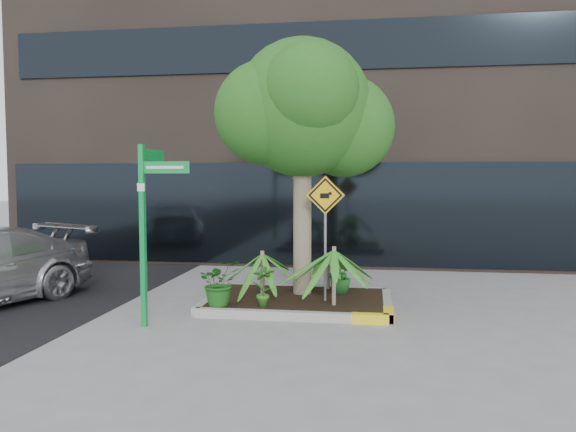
# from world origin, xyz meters

# --- Properties ---
(ground) EXTENTS (80.00, 80.00, 0.00)m
(ground) POSITION_xyz_m (0.00, 0.00, 0.00)
(ground) COLOR gray
(ground) RESTS_ON ground
(building) EXTENTS (18.00, 8.00, 15.00)m
(building) POSITION_xyz_m (0.50, 8.50, 7.50)
(building) COLOR #2D2621
(building) RESTS_ON ground
(planter) EXTENTS (3.35, 2.36, 0.15)m
(planter) POSITION_xyz_m (0.23, 0.27, 0.10)
(planter) COLOR #9E9E99
(planter) RESTS_ON ground
(tree) EXTENTS (3.29, 2.92, 4.94)m
(tree) POSITION_xyz_m (0.22, 0.68, 3.61)
(tree) COLOR gray
(tree) RESTS_ON ground
(palm_front) EXTENTS (1.13, 1.13, 1.26)m
(palm_front) POSITION_xyz_m (0.88, -0.22, 1.09)
(palm_front) COLOR gray
(palm_front) RESTS_ON ground
(palm_left) EXTENTS (0.96, 0.96, 1.07)m
(palm_left) POSITION_xyz_m (-0.45, 0.19, 0.95)
(palm_left) COLOR gray
(palm_left) RESTS_ON ground
(palm_back) EXTENTS (0.79, 0.79, 0.88)m
(palm_back) POSITION_xyz_m (0.68, 1.18, 0.80)
(palm_back) COLOR gray
(palm_back) RESTS_ON ground
(shrub_a) EXTENTS (0.96, 0.96, 0.80)m
(shrub_a) POSITION_xyz_m (-1.04, -0.55, 0.55)
(shrub_a) COLOR #195217
(shrub_a) RESTS_ON planter
(shrub_b) EXTENTS (0.54, 0.54, 0.69)m
(shrub_b) POSITION_xyz_m (0.94, 0.77, 0.49)
(shrub_b) COLOR #1D6322
(shrub_b) RESTS_ON planter
(shrub_c) EXTENTS (0.49, 0.49, 0.72)m
(shrub_c) POSITION_xyz_m (-0.29, -0.52, 0.51)
(shrub_c) COLOR #306A20
(shrub_c) RESTS_ON planter
(shrub_d) EXTENTS (0.56, 0.56, 0.79)m
(shrub_d) POSITION_xyz_m (0.89, 0.89, 0.55)
(shrub_d) COLOR #1C611C
(shrub_d) RESTS_ON planter
(street_sign_post) EXTENTS (0.84, 0.84, 2.84)m
(street_sign_post) POSITION_xyz_m (-1.94, -1.45, 1.76)
(street_sign_post) COLOR #0E9D42
(street_sign_post) RESTS_ON ground
(cattle_sign) EXTENTS (0.68, 0.14, 2.21)m
(cattle_sign) POSITION_xyz_m (0.70, 0.11, 1.64)
(cattle_sign) COLOR slate
(cattle_sign) RESTS_ON ground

